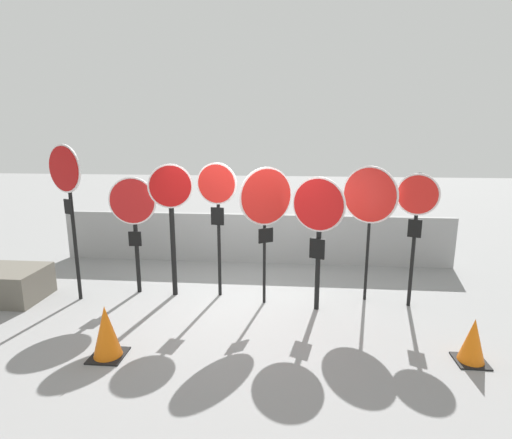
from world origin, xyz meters
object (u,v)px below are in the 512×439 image
(stop_sign_2, at_px, (171,206))
(stop_sign_3, at_px, (217,198))
(stop_sign_0, at_px, (67,185))
(traffic_cone_1, at_px, (473,341))
(traffic_cone_0, at_px, (106,332))
(stop_sign_6, at_px, (369,201))
(storage_crate, at_px, (11,284))
(stop_sign_1, at_px, (133,213))
(stop_sign_7, at_px, (416,210))
(stop_sign_4, at_px, (266,203))
(stop_sign_5, at_px, (318,219))

(stop_sign_2, distance_m, stop_sign_3, 0.81)
(stop_sign_3, bearing_deg, stop_sign_0, -161.37)
(stop_sign_2, height_order, traffic_cone_1, stop_sign_2)
(traffic_cone_0, relative_size, traffic_cone_1, 1.19)
(stop_sign_6, relative_size, storage_crate, 2.16)
(stop_sign_1, relative_size, stop_sign_7, 0.94)
(stop_sign_0, bearing_deg, stop_sign_7, 27.37)
(stop_sign_7, height_order, storage_crate, stop_sign_7)
(stop_sign_4, xyz_separation_m, traffic_cone_0, (-1.96, -1.83, -1.41))
(stop_sign_4, xyz_separation_m, stop_sign_5, (0.84, -0.18, -0.22))
(stop_sign_2, height_order, stop_sign_7, stop_sign_2)
(stop_sign_3, distance_m, stop_sign_4, 0.89)
(stop_sign_3, distance_m, traffic_cone_0, 2.76)
(stop_sign_0, xyz_separation_m, stop_sign_6, (5.00, 0.42, -0.26))
(stop_sign_5, xyz_separation_m, stop_sign_7, (1.58, 0.28, 0.13))
(stop_sign_3, xyz_separation_m, stop_sign_4, (0.85, -0.26, -0.02))
(stop_sign_6, height_order, storage_crate, stop_sign_6)
(traffic_cone_1, xyz_separation_m, storage_crate, (-7.22, 1.33, -0.02))
(stop_sign_2, xyz_separation_m, stop_sign_5, (2.49, -0.39, -0.10))
(stop_sign_5, distance_m, stop_sign_7, 1.61)
(stop_sign_1, distance_m, stop_sign_4, 2.38)
(traffic_cone_0, bearing_deg, stop_sign_3, 62.09)
(stop_sign_4, height_order, storage_crate, stop_sign_4)
(stop_sign_3, xyz_separation_m, stop_sign_6, (2.56, 0.03, -0.01))
(stop_sign_5, bearing_deg, stop_sign_1, -164.47)
(stop_sign_3, xyz_separation_m, traffic_cone_1, (3.60, -1.80, -1.49))
(stop_sign_2, height_order, traffic_cone_0, stop_sign_2)
(stop_sign_3, relative_size, traffic_cone_0, 3.35)
(stop_sign_2, distance_m, traffic_cone_0, 2.44)
(stop_sign_0, bearing_deg, storage_crate, -151.08)
(stop_sign_5, distance_m, stop_sign_6, 1.01)
(stop_sign_2, bearing_deg, stop_sign_6, -16.60)
(traffic_cone_1, bearing_deg, stop_sign_2, 158.31)
(stop_sign_5, xyz_separation_m, storage_crate, (-5.31, -0.04, -1.27))
(storage_crate, bearing_deg, stop_sign_6, 4.64)
(stop_sign_1, height_order, stop_sign_5, stop_sign_5)
(stop_sign_2, relative_size, stop_sign_5, 1.07)
(traffic_cone_0, bearing_deg, stop_sign_5, 30.57)
(stop_sign_3, xyz_separation_m, stop_sign_7, (3.27, -0.16, -0.11))
(stop_sign_3, height_order, stop_sign_7, stop_sign_3)
(stop_sign_5, relative_size, traffic_cone_1, 3.71)
(traffic_cone_1, distance_m, storage_crate, 7.34)
(stop_sign_7, bearing_deg, stop_sign_0, -155.60)
(stop_sign_3, distance_m, stop_sign_5, 1.77)
(stop_sign_1, distance_m, traffic_cone_0, 2.42)
(stop_sign_5, bearing_deg, stop_sign_6, 51.53)
(stop_sign_6, height_order, traffic_cone_0, stop_sign_6)
(stop_sign_4, bearing_deg, stop_sign_1, 141.92)
(stop_sign_5, height_order, traffic_cone_1, stop_sign_5)
(stop_sign_7, distance_m, storage_crate, 7.03)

